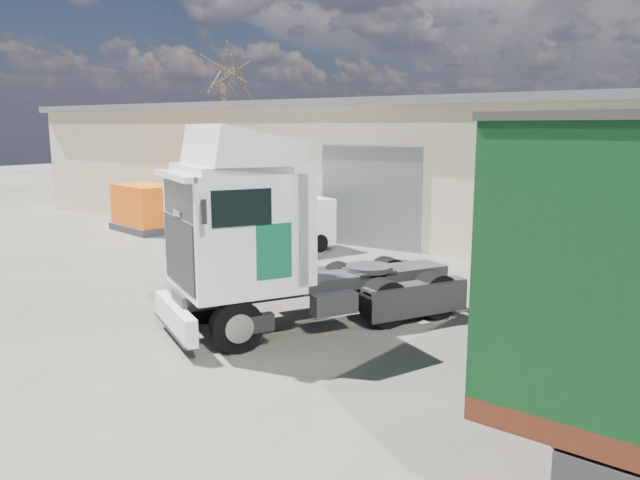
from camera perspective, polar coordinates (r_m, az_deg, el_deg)
The scene contains 6 objects.
ground at distance 13.50m, azimuth -9.08°, elevation -8.26°, with size 120.00×120.00×0.00m, color black.
warehouse at distance 29.36m, azimuth 3.57°, elevation 7.12°, with size 30.60×12.60×5.42m.
bare_tree at distance 39.89m, azimuth -8.87°, elevation 15.40°, with size 4.00×4.00×9.60m.
tractor_unit at distance 13.15m, azimuth -4.48°, elevation -0.46°, with size 5.22×6.70×4.32m.
panel_van at distance 21.28m, azimuth -5.15°, elevation 1.23°, with size 3.34×4.78×1.81m.
orange_skip at distance 26.92m, azimuth -15.63°, elevation 2.57°, with size 3.43×2.57×1.92m.
Camera 1 is at (8.79, -9.32, 4.25)m, focal length 35.00 mm.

